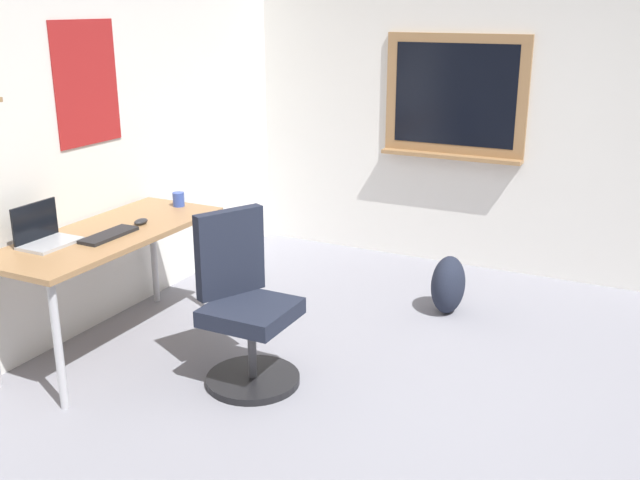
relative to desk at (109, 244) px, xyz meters
The scene contains 10 objects.
ground_plane 2.17m from the desk, 90.00° to the right, with size 5.20×5.20×0.00m, color gray.
wall_back 0.75m from the desk, 90.88° to the left, with size 5.00×0.30×2.60m.
wall_right 3.25m from the desk, 39.77° to the right, with size 0.22×5.00×2.60m.
desk is the anchor object (origin of this frame).
office_chair 0.96m from the desk, 89.62° to the right, with size 0.54×0.56×0.95m.
laptop 0.39m from the desk, 156.32° to the left, with size 0.31×0.21×0.23m.
keyboard 0.14m from the desk, 134.15° to the right, with size 0.37×0.13×0.02m, color black.
computer_mouse 0.24m from the desk, 20.52° to the right, with size 0.10×0.06×0.03m, color #262628.
coffee_mug 0.66m from the desk, ahead, with size 0.08×0.08×0.09m, color #334CA5.
backpack 2.22m from the desk, 49.51° to the right, with size 0.32×0.22×0.40m, color #1E2333.
Camera 1 is at (-3.10, -0.88, 2.01)m, focal length 41.17 mm.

